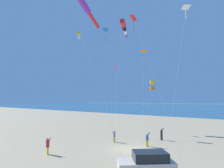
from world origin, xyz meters
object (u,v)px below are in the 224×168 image
at_px(kite_delta_blue_topmost, 144,51).
at_px(person_child_grey_jacket, 147,139).
at_px(kite_delta_rainbow_low_near, 186,8).
at_px(person_bystander_far, 114,136).
at_px(kite_windsock_small_distant, 124,27).
at_px(person_child_green_jacket, 48,145).
at_px(kite_box_orange_high_right, 152,85).
at_px(cooler_box, 155,162).
at_px(kite_box_green_low_center, 79,35).
at_px(kite_delta_black_fish_shape, 106,30).
at_px(kite_delta_striped_overhead, 117,69).
at_px(parked_car, 147,163).
at_px(kite_delta_yellow_midlevel, 134,18).
at_px(person_adult_flyer, 162,134).

bearing_deg(kite_delta_blue_topmost, person_child_grey_jacket, -151.75).
bearing_deg(kite_delta_rainbow_low_near, kite_delta_blue_topmost, 52.51).
relative_size(person_bystander_far, kite_windsock_small_distant, 0.09).
relative_size(person_child_green_jacket, kite_box_orange_high_right, 0.12).
distance_m(cooler_box, kite_box_green_low_center, 27.28).
distance_m(person_child_green_jacket, kite_delta_black_fish_shape, 26.41).
bearing_deg(person_child_green_jacket, kite_delta_striped_overhead, 10.41).
bearing_deg(parked_car, kite_delta_blue_topmost, 27.52).
bearing_deg(kite_delta_rainbow_low_near, person_child_grey_jacket, 135.70).
height_order(cooler_box, kite_box_green_low_center, kite_box_green_low_center).
xyz_separation_m(parked_car, person_child_grey_jacket, (8.03, 3.98, 0.04)).
bearing_deg(person_child_grey_jacket, person_bystander_far, 97.29).
xyz_separation_m(kite_windsock_small_distant, kite_delta_black_fish_shape, (3.70, 7.03, 2.46)).
height_order(kite_delta_striped_overhead, kite_box_orange_high_right, kite_delta_striped_overhead).
distance_m(person_child_grey_jacket, kite_box_orange_high_right, 13.12).
xyz_separation_m(person_child_green_jacket, kite_windsock_small_distant, (13.04, -1.29, 17.14)).
bearing_deg(cooler_box, kite_delta_yellow_midlevel, 50.12).
distance_m(kite_delta_yellow_midlevel, kite_box_green_low_center, 15.52).
distance_m(person_adult_flyer, kite_windsock_small_distant, 18.16).
height_order(person_adult_flyer, person_bystander_far, person_adult_flyer).
xyz_separation_m(parked_car, kite_delta_striped_overhead, (15.53, 14.16, 11.11)).
distance_m(cooler_box, kite_delta_yellow_midlevel, 16.86).
bearing_deg(kite_box_orange_high_right, kite_delta_blue_topmost, 48.27).
xyz_separation_m(person_child_grey_jacket, kite_box_orange_high_right, (10.01, 3.80, 7.59)).
bearing_deg(parked_car, kite_delta_black_fish_shape, 47.69).
bearing_deg(person_adult_flyer, kite_delta_yellow_midlevel, 174.43).
distance_m(cooler_box, kite_delta_rainbow_low_near, 20.74).
height_order(person_adult_flyer, kite_windsock_small_distant, kite_windsock_small_distant).
bearing_deg(kite_windsock_small_distant, kite_delta_rainbow_low_near, -85.81).
bearing_deg(person_adult_flyer, kite_box_orange_high_right, 35.15).
bearing_deg(kite_delta_striped_overhead, kite_box_orange_high_right, -68.53).
height_order(cooler_box, kite_delta_rainbow_low_near, kite_delta_rainbow_low_near).
bearing_deg(kite_delta_blue_topmost, person_bystander_far, -171.03).
distance_m(kite_delta_striped_overhead, kite_box_green_low_center, 9.87).
height_order(kite_delta_black_fish_shape, kite_delta_rainbow_low_near, kite_delta_black_fish_shape).
xyz_separation_m(kite_delta_yellow_midlevel, kite_delta_blue_topmost, (14.56, 6.20, -0.04)).
height_order(cooler_box, person_child_grey_jacket, person_child_grey_jacket).
xyz_separation_m(parked_car, kite_windsock_small_distant, (11.58, 9.75, 17.18)).
relative_size(kite_delta_striped_overhead, kite_box_orange_high_right, 0.79).
height_order(person_child_grey_jacket, kite_delta_black_fish_shape, kite_delta_black_fish_shape).
distance_m(kite_delta_yellow_midlevel, kite_windsock_small_distant, 7.69).
height_order(cooler_box, kite_delta_striped_overhead, kite_delta_striped_overhead).
height_order(kite_delta_yellow_midlevel, kite_delta_blue_topmost, kite_delta_yellow_midlevel).
relative_size(kite_box_orange_high_right, kite_box_green_low_center, 0.82).
relative_size(parked_car, person_adult_flyer, 2.55).
bearing_deg(kite_delta_black_fish_shape, cooler_box, -127.55).
relative_size(person_bystander_far, kite_box_green_low_center, 0.09).
bearing_deg(person_bystander_far, kite_delta_striped_overhead, 33.95).
distance_m(kite_delta_black_fish_shape, kite_box_green_low_center, 6.07).
height_order(kite_delta_blue_topmost, kite_delta_black_fish_shape, kite_delta_black_fish_shape).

